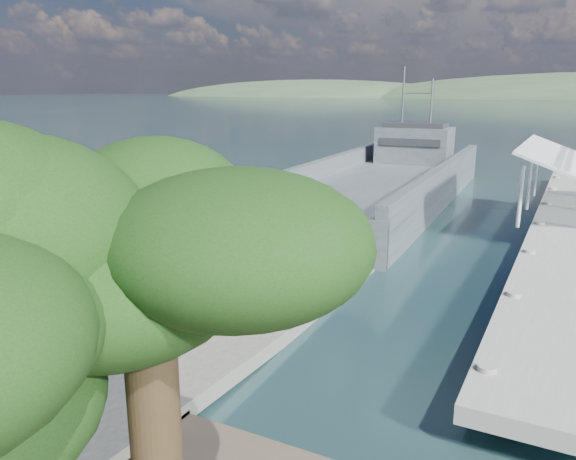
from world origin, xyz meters
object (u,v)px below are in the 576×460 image
Objects in this scene: military_truck at (207,231)px; landing_craft at (380,191)px; pier at (575,211)px; overhang_tree at (140,286)px; soldier at (115,270)px.

landing_craft is at bearing 84.33° from military_truck.
landing_craft is at bearing 160.14° from pier.
landing_craft is at bearing 103.21° from overhang_tree.
overhang_tree is (11.02, -10.43, 4.52)m from soldier.
pier is 27.28× the size of soldier.
pier is at bearing -22.35° from landing_craft.
overhang_tree is at bearing -58.25° from soldier.
landing_craft reaches higher than overhang_tree.
military_truck is 1.02× the size of overhang_tree.
military_truck is at bearing 43.78° from soldier.
pier reaches higher than military_truck.
landing_craft is 4.56× the size of military_truck.
overhang_tree reaches higher than soldier.
landing_craft is 20.51m from military_truck.
military_truck is (-0.92, -20.44, 1.46)m from landing_craft.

